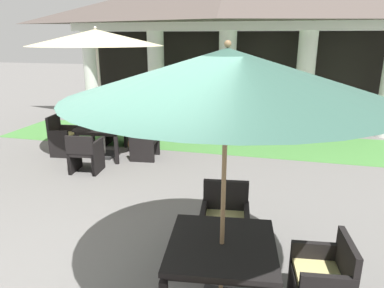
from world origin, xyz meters
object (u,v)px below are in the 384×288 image
Objects in this scene: patio_table_near_foreground at (222,251)px; patio_chair_mid_left_west at (62,137)px; patio_chair_mid_left_south at (85,153)px; patio_chair_mid_left_east at (146,140)px; patio_chair_near_foreground_east at (323,281)px; terracotta_urn at (134,144)px; patio_chair_mid_left_north at (119,129)px; patio_umbrella_near_foreground at (227,74)px; patio_umbrella_mid_left at (96,39)px; patio_chair_near_foreground_north at (225,223)px; patio_table_mid_left at (103,129)px.

patio_table_near_foreground is 5.88m from patio_chair_mid_left_west.
patio_chair_mid_left_south is 0.90× the size of patio_chair_mid_left_east.
terracotta_urn is at bearing 34.20° from patio_chair_near_foreground_east.
patio_chair_mid_left_north is at bearing 124.87° from patio_table_near_foreground.
patio_umbrella_near_foreground is (0.00, 0.00, 1.70)m from patio_table_near_foreground.
patio_table_near_foreground is at bearing -49.86° from patio_umbrella_mid_left.
patio_chair_mid_left_west reaches higher than patio_chair_mid_left_north.
patio_umbrella_near_foreground is at bearing -156.11° from patio_chair_mid_left_east.
patio_chair_near_foreground_north is at bearing 123.74° from patio_chair_mid_left_north.
terracotta_urn is at bearing 105.91° from patio_chair_mid_left_west.
patio_umbrella_mid_left is 3.18× the size of patio_chair_mid_left_east.
patio_umbrella_near_foreground is at bearing -48.86° from patio_chair_mid_left_south.
patio_umbrella_near_foreground is at bearing -57.62° from terracotta_urn.
patio_chair_mid_left_east is (-3.36, 4.01, 0.02)m from patio_chair_near_foreground_east.
patio_chair_mid_left_west is (-1.00, -0.11, -2.19)m from patio_umbrella_mid_left.
patio_umbrella_mid_left is at bearing 90.00° from patio_chair_mid_left_north.
patio_umbrella_near_foreground is 5.52m from patio_table_mid_left.
patio_chair_near_foreground_east is 1.05× the size of patio_chair_mid_left_south.
patio_umbrella_near_foreground reaches higher than patio_chair_near_foreground_east.
patio_chair_mid_left_south is (-3.16, 2.05, 0.00)m from patio_chair_near_foreground_north.
patio_chair_near_foreground_east is 0.78× the size of patio_table_mid_left.
patio_chair_mid_left_west is (-1.00, -0.11, -0.22)m from patio_table_mid_left.
patio_chair_near_foreground_east is at bearing -41.80° from patio_umbrella_mid_left.
terracotta_urn is (-2.75, 3.55, -0.21)m from patio_chair_near_foreground_north.
patio_table_mid_left is at bearing 90.00° from patio_chair_mid_left_south.
patio_table_mid_left is 0.38× the size of patio_umbrella_mid_left.
patio_chair_near_foreground_north is at bearing 96.89° from patio_umbrella_near_foreground.
patio_chair_near_foreground_east is 6.63m from patio_chair_mid_left_north.
patio_chair_near_foreground_north reaches higher than patio_chair_mid_left_south.
terracotta_urn is (0.52, 0.51, -0.45)m from patio_table_mid_left.
patio_chair_mid_left_west is at bearing -173.82° from patio_table_mid_left.
patio_chair_near_foreground_east is (0.97, 0.12, -0.25)m from patio_table_near_foreground.
patio_chair_near_foreground_east is 0.96× the size of patio_chair_near_foreground_north.
patio_chair_near_foreground_east is at bearing 48.55° from patio_chair_mid_left_west.
patio_chair_mid_left_east is at bearing 90.00° from patio_chair_mid_left_west.
patio_chair_mid_left_south is (-4.25, 2.91, 0.00)m from patio_chair_near_foreground_east.
patio_chair_mid_left_west reaches higher than patio_table_near_foreground.
patio_table_near_foreground is at bearing -156.11° from patio_chair_mid_left_east.
patio_umbrella_mid_left is 3.51× the size of patio_chair_mid_left_south.
patio_chair_mid_left_east is (1.00, 0.11, -2.19)m from patio_umbrella_mid_left.
patio_chair_mid_left_east is at bearing 6.18° from patio_table_mid_left.
patio_chair_near_foreground_north is at bearing -42.90° from patio_table_mid_left.
patio_chair_mid_left_west is at bearing 47.84° from patio_chair_near_foreground_east.
patio_table_mid_left is 1.33× the size of patio_chair_mid_left_north.
patio_chair_near_foreground_east is 5.23m from patio_chair_mid_left_east.
patio_umbrella_near_foreground is 6.42m from patio_chair_mid_left_north.
patio_chair_near_foreground_north is 4.98m from patio_umbrella_mid_left.
patio_chair_mid_left_west is (-4.39, 3.91, -0.23)m from patio_table_near_foreground.
patio_umbrella_mid_left is 6.38× the size of terracotta_urn.
patio_chair_mid_left_north is (-4.47, 4.90, -0.01)m from patio_chair_near_foreground_east.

